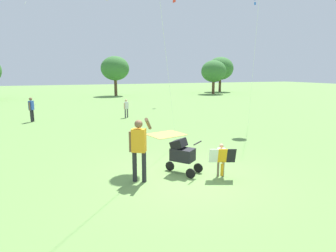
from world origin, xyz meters
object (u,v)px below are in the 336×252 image
Objects in this scene: child_with_butterfly_kite at (221,157)px; stroller at (182,153)px; person_sitting_far at (31,108)px; picnic_blanket at (166,134)px; person_adult_flyer at (139,145)px; person_red_shirt at (126,107)px.

child_with_butterfly_kite is 1.12m from stroller.
child_with_butterfly_kite is at bearing -36.68° from stroller.
person_sitting_far reaches higher than stroller.
child_with_butterfly_kite reaches higher than picnic_blanket.
child_with_butterfly_kite is at bearing -64.09° from person_sitting_far.
person_adult_flyer is 11.65m from person_sitting_far.
person_red_shirt is (2.07, 10.69, -0.32)m from person_adult_flyer.
person_sitting_far is 0.90× the size of picnic_blanket.
stroller is 0.72× the size of person_sitting_far.
person_adult_flyer is 1.49× the size of person_red_shirt.
person_red_shirt is at bearing 90.73° from child_with_butterfly_kite.
child_with_butterfly_kite is 2.31m from person_adult_flyer.
picnic_blanket is (6.11, -6.02, -0.84)m from person_sitting_far.
person_red_shirt is at bearing 79.02° from person_adult_flyer.
person_adult_flyer is at bearing -172.09° from stroller.
stroller is at bearing -105.50° from picnic_blanket.
person_sitting_far is at bearing 135.42° from picnic_blanket.
child_with_butterfly_kite is at bearing -94.79° from picnic_blanket.
person_adult_flyer reaches higher than person_red_shirt.
person_sitting_far is at bearing 115.91° from child_with_butterfly_kite.
person_red_shirt is 0.74× the size of picnic_blanket.
person_adult_flyer is (-2.22, 0.49, 0.44)m from child_with_butterfly_kite.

